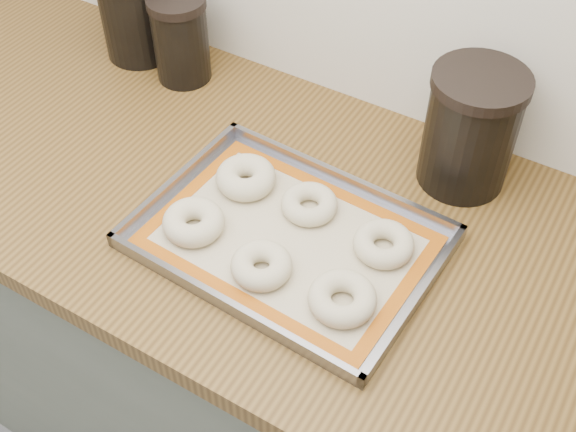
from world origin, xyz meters
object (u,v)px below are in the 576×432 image
Objects in this scene: bagel_front_left at (194,222)px; bagel_back_mid at (309,204)px; bagel_back_right at (384,244)px; baking_tray at (288,239)px; canister_mid at (181,38)px; canister_left at (133,2)px; bagel_front_mid at (261,265)px; canister_right at (470,129)px; bagel_back_left at (246,177)px; bagel_front_right at (342,298)px.

bagel_back_mid is (0.14, 0.13, -0.00)m from bagel_front_left.
bagel_back_mid is at bearing 173.69° from bagel_back_right.
canister_mid is at bearing 145.98° from baking_tray.
bagel_front_mid is at bearing -34.94° from canister_left.
bagel_back_right is 0.45× the size of canister_right.
bagel_front_mid is 0.45× the size of canister_right.
bagel_back_left is 0.44× the size of canister_left.
canister_right is at bearing 0.71° from canister_mid.
canister_mid is at bearing -179.29° from canister_right.
bagel_back_left is 0.48× the size of canister_right.
canister_mid is at bearing -9.38° from canister_left.
baking_tray is 0.35m from canister_right.
bagel_back_mid is 0.97× the size of bagel_back_right.
bagel_back_left is at bearing -178.12° from bagel_back_mid.
bagel_front_right is 0.29m from bagel_back_left.
bagel_front_left is 0.43m from canister_mid.
bagel_back_left is 1.07× the size of bagel_back_right.
bagel_back_right is (0.14, -0.02, 0.00)m from bagel_back_mid.
bagel_front_left is 0.19m from bagel_back_mid.
canister_left is (-0.53, 0.22, 0.10)m from bagel_back_mid.
canister_mid is (-0.41, 0.27, 0.08)m from baking_tray.
bagel_front_right is 1.06× the size of bagel_back_right.
canister_left is 1.10× the size of canister_right.
bagel_front_mid is 0.41m from canister_right.
bagel_back_left reaches higher than bagel_back_right.
bagel_front_left reaches higher than baking_tray.
bagel_back_right is (0.14, 0.13, -0.00)m from bagel_front_mid.
bagel_back_right is 0.59m from canister_mid.
bagel_front_mid is at bearing -176.28° from bagel_front_right.
canister_mid reaches higher than baking_tray.
bagel_back_left is at bearing -28.92° from canister_left.
canister_left is 0.71m from canister_right.
canister_mid is at bearing 143.97° from bagel_back_left.
bagel_front_left is 0.57× the size of canister_mid.
bagel_front_mid is 0.13m from bagel_front_right.
bagel_front_right is 0.99× the size of bagel_back_left.
bagel_back_mid is at bearing 91.16° from bagel_front_mid.
canister_left is at bearing 178.88° from canister_right.
bagel_front_right is at bearing -2.10° from bagel_front_left.
bagel_back_left reaches higher than baking_tray.
bagel_front_mid reaches higher than baking_tray.
canister_mid reaches higher than bagel_front_right.
bagel_back_mid is (-0.00, 0.07, 0.01)m from baking_tray.
bagel_back_left is 0.12m from bagel_back_mid.
bagel_front_mid is at bearing -88.84° from bagel_back_mid.
baking_tray is at bearing -29.06° from bagel_back_left.
bagel_back_left is 1.10× the size of bagel_back_mid.
bagel_front_left is at bearing 177.90° from bagel_front_right.
canister_mid is (-0.28, 0.20, 0.06)m from bagel_back_left.
bagel_front_right is at bearing -97.18° from canister_right.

